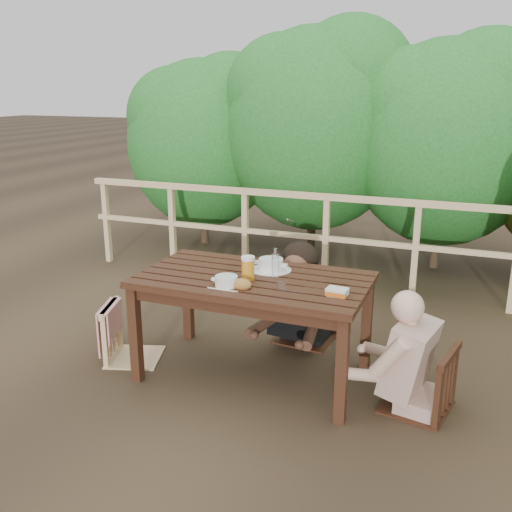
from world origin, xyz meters
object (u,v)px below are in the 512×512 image
at_px(bread_roll, 242,284).
at_px(tumbler, 282,287).
at_px(bottle, 275,264).
at_px(chair_far, 307,287).
at_px(woman, 308,262).
at_px(chair_left, 132,309).
at_px(diner_right, 429,317).
at_px(soup_near, 226,282).
at_px(chair_right, 421,349).
at_px(beer_glass, 248,269).
at_px(table, 253,327).
at_px(soup_far, 271,265).
at_px(butter_tub, 337,293).

distance_m(bread_roll, tumbler, 0.27).
bearing_deg(bottle, chair_far, 87.13).
relative_size(chair_far, woman, 0.69).
bearing_deg(chair_left, diner_right, -106.03).
bearing_deg(soup_near, chair_right, 9.60).
bearing_deg(beer_glass, woman, 76.90).
distance_m(table, soup_near, 0.50).
bearing_deg(soup_far, butter_tub, -30.00).
xyz_separation_m(woman, soup_far, (-0.12, -0.56, 0.12)).
relative_size(table, chair_far, 1.75).
bearing_deg(bottle, diner_right, -4.62).
distance_m(woman, soup_near, 1.05).
xyz_separation_m(woman, beer_glass, (-0.19, -0.82, 0.17)).
height_order(chair_left, bottle, bottle).
relative_size(chair_left, soup_far, 2.76).
bearing_deg(woman, butter_tub, 122.36).
relative_size(diner_right, soup_far, 4.37).
bearing_deg(soup_far, bottle, -59.30).
relative_size(chair_left, beer_glass, 4.58).
bearing_deg(bottle, soup_near, -128.52).
bearing_deg(tumbler, beer_glass, 157.48).
height_order(table, chair_right, chair_right).
distance_m(woman, beer_glass, 0.86).
relative_size(woman, soup_far, 4.47).
xyz_separation_m(soup_near, soup_far, (0.16, 0.44, 0.01)).
relative_size(chair_right, butter_tub, 6.23).
xyz_separation_m(chair_right, tumbler, (-0.90, -0.15, 0.35)).
bearing_deg(diner_right, chair_far, 64.83).
height_order(soup_near, bread_roll, soup_near).
xyz_separation_m(chair_right, soup_far, (-1.12, 0.23, 0.37)).
height_order(chair_right, diner_right, diner_right).
relative_size(woman, soup_near, 5.20).
bearing_deg(tumbler, soup_near, -170.45).
height_order(soup_far, butter_tub, soup_far).
distance_m(chair_left, woman, 1.45).
xyz_separation_m(table, bread_roll, (0.02, -0.24, 0.41)).
height_order(chair_left, soup_far, soup_far).
bearing_deg(tumbler, bottle, 118.72).
distance_m(soup_near, tumbler, 0.38).
bearing_deg(table, chair_right, -1.71).
bearing_deg(tumbler, chair_left, 176.19).
relative_size(soup_far, bread_roll, 2.20).
relative_size(chair_far, chair_right, 1.08).
bearing_deg(butter_tub, tumbler, -168.04).
distance_m(woman, tumbler, 0.95).
bearing_deg(bottle, woman, 87.21).
distance_m(chair_left, bread_roll, 1.05).
xyz_separation_m(woman, bottle, (-0.03, -0.70, 0.19)).
relative_size(beer_glass, bottle, 0.81).
height_order(chair_far, bottle, bottle).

